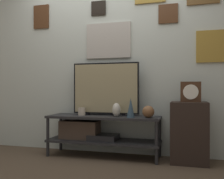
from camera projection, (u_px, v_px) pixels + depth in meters
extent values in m
plane|color=#4C3D2D|center=(97.00, 162.00, 3.12)|extent=(12.00, 12.00, 0.00)
cube|color=beige|center=(109.00, 54.00, 3.62)|extent=(6.40, 0.06, 2.70)
cube|color=#B2ADA3|center=(108.00, 41.00, 3.58)|extent=(0.62, 0.02, 0.48)
cube|color=#B2BCC6|center=(108.00, 40.00, 3.57)|extent=(0.59, 0.01, 0.45)
cube|color=olive|center=(213.00, 46.00, 3.22)|extent=(0.39, 0.02, 0.40)
cube|color=white|center=(213.00, 46.00, 3.21)|extent=(0.36, 0.01, 0.36)
cube|color=black|center=(99.00, 8.00, 3.61)|extent=(0.20, 0.02, 0.20)
cube|color=#BCB299|center=(98.00, 8.00, 3.61)|extent=(0.17, 0.01, 0.16)
cube|color=#4C2D19|center=(168.00, 14.00, 3.36)|extent=(0.25, 0.02, 0.24)
cube|color=beige|center=(168.00, 14.00, 3.35)|extent=(0.21, 0.01, 0.21)
cube|color=#4C2D19|center=(41.00, 17.00, 3.86)|extent=(0.24, 0.02, 0.34)
cube|color=#2D2D33|center=(41.00, 17.00, 3.85)|extent=(0.21, 0.01, 0.31)
cube|color=#232326|center=(103.00, 117.00, 3.36)|extent=(1.45, 0.43, 0.03)
cube|color=#232326|center=(103.00, 141.00, 3.36)|extent=(1.45, 0.43, 0.03)
cylinder|color=#232326|center=(48.00, 136.00, 3.38)|extent=(0.04, 0.04, 0.52)
cylinder|color=#232326|center=(157.00, 142.00, 3.00)|extent=(0.04, 0.04, 0.52)
cylinder|color=#232326|center=(61.00, 132.00, 3.73)|extent=(0.04, 0.04, 0.52)
cylinder|color=#232326|center=(160.00, 136.00, 3.35)|extent=(0.04, 0.04, 0.52)
cube|color=black|center=(103.00, 137.00, 3.36)|extent=(0.36, 0.30, 0.07)
cube|color=#47382D|center=(80.00, 130.00, 3.45)|extent=(0.51, 0.23, 0.23)
cylinder|color=black|center=(88.00, 114.00, 3.52)|extent=(0.05, 0.05, 0.02)
cylinder|color=black|center=(124.00, 115.00, 3.39)|extent=(0.05, 0.05, 0.02)
cube|color=black|center=(106.00, 88.00, 3.46)|extent=(0.89, 0.04, 0.67)
cube|color=#998C66|center=(105.00, 88.00, 3.44)|extent=(0.86, 0.01, 0.64)
sphere|color=brown|center=(148.00, 112.00, 3.14)|extent=(0.15, 0.15, 0.15)
cone|color=#2D4251|center=(131.00, 108.00, 3.16)|extent=(0.10, 0.10, 0.24)
ellipsoid|color=beige|center=(116.00, 110.00, 3.25)|extent=(0.10, 0.12, 0.17)
cylinder|color=#C1B29E|center=(82.00, 111.00, 3.44)|extent=(0.10, 0.10, 0.10)
cube|color=black|center=(189.00, 132.00, 3.09)|extent=(0.43, 0.39, 0.71)
cube|color=#422819|center=(191.00, 92.00, 3.09)|extent=(0.23, 0.10, 0.24)
cylinder|color=white|center=(191.00, 92.00, 3.03)|extent=(0.17, 0.01, 0.17)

